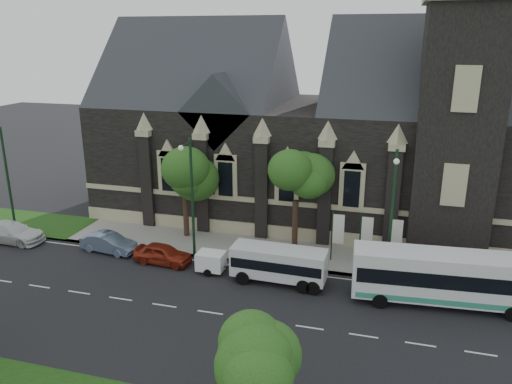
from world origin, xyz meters
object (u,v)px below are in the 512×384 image
(tree_walk_left, at_px, (187,169))
(banner_flag_left, at_px, (336,232))
(street_lamp_far, at_px, (5,175))
(tree_walk_right, at_px, (300,176))
(tour_coach, at_px, (450,278))
(shuttle_bus, at_px, (279,263))
(street_lamp_mid, at_px, (191,191))
(car_far_white, at_px, (12,232))
(banner_flag_center, at_px, (364,234))
(tree_park_east, at_px, (275,356))
(sedan, at_px, (109,243))
(car_far_red, at_px, (163,254))
(box_trailer, at_px, (211,261))
(street_lamp_near, at_px, (392,209))
(banner_flag_right, at_px, (394,237))

(tree_walk_left, xyz_separation_m, banner_flag_left, (12.08, -1.70, -3.35))
(street_lamp_far, relative_size, banner_flag_left, 2.25)
(street_lamp_far, bearing_deg, tree_walk_left, 14.26)
(tree_walk_right, height_order, banner_flag_left, tree_walk_right)
(tour_coach, height_order, shuttle_bus, tour_coach)
(street_lamp_mid, distance_m, car_far_white, 15.75)
(banner_flag_center, distance_m, shuttle_bus, 6.72)
(tree_walk_right, distance_m, shuttle_bus, 7.32)
(tree_park_east, xyz_separation_m, banner_flag_center, (2.11, 18.32, -2.24))
(sedan, relative_size, car_far_red, 1.02)
(tree_park_east, height_order, box_trailer, tree_park_east)
(street_lamp_far, distance_m, car_far_red, 15.05)
(box_trailer, height_order, sedan, box_trailer)
(sedan, bearing_deg, banner_flag_center, -75.49)
(banner_flag_center, height_order, tour_coach, banner_flag_center)
(banner_flag_center, bearing_deg, street_lamp_far, -176.14)
(street_lamp_far, relative_size, car_far_red, 2.09)
(tree_park_east, height_order, sedan, tree_park_east)
(street_lamp_near, xyz_separation_m, banner_flag_center, (-1.71, 1.91, -2.73))
(banner_flag_right, relative_size, tour_coach, 0.34)
(street_lamp_mid, bearing_deg, car_far_white, -175.30)
(banner_flag_left, bearing_deg, banner_flag_right, 0.00)
(street_lamp_far, distance_m, sedan, 10.45)
(street_lamp_far, bearing_deg, banner_flag_right, 3.60)
(shuttle_bus, relative_size, car_far_red, 1.48)
(street_lamp_mid, bearing_deg, car_far_red, -136.10)
(tree_walk_left, bearing_deg, street_lamp_far, -165.74)
(banner_flag_right, height_order, sedan, banner_flag_right)
(street_lamp_mid, distance_m, banner_flag_left, 10.81)
(street_lamp_near, xyz_separation_m, banner_flag_left, (-3.71, 1.91, -2.73))
(tree_walk_right, distance_m, tour_coach, 12.66)
(tree_walk_right, distance_m, car_far_red, 11.52)
(street_lamp_far, bearing_deg, shuttle_bus, -5.51)
(box_trailer, height_order, car_far_white, car_far_white)
(street_lamp_near, xyz_separation_m, shuttle_bus, (-6.92, -2.23, -3.69))
(tour_coach, bearing_deg, box_trailer, 174.57)
(tree_park_east, height_order, street_lamp_near, street_lamp_near)
(tree_park_east, xyz_separation_m, car_far_white, (-25.27, 15.18, -3.83))
(tree_walk_right, distance_m, car_far_white, 23.38)
(banner_flag_right, bearing_deg, tree_walk_left, 173.96)
(tree_park_east, relative_size, banner_flag_left, 1.57)
(tree_walk_right, xyz_separation_m, tree_walk_left, (-9.01, -0.01, -0.08))
(tree_park_east, distance_m, car_far_red, 19.36)
(street_lamp_mid, distance_m, box_trailer, 5.21)
(banner_flag_center, xyz_separation_m, car_far_white, (-27.38, -3.15, -1.59))
(tree_walk_left, xyz_separation_m, banner_flag_right, (16.08, -1.70, -3.35))
(car_far_red, bearing_deg, banner_flag_right, -74.25)
(street_lamp_mid, height_order, street_lamp_far, same)
(tree_walk_right, distance_m, sedan, 15.35)
(banner_flag_center, height_order, car_far_red, banner_flag_center)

